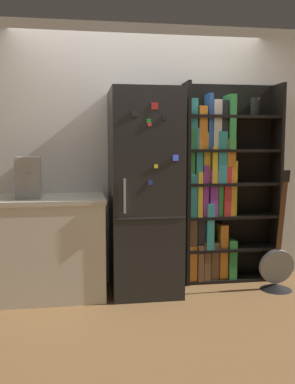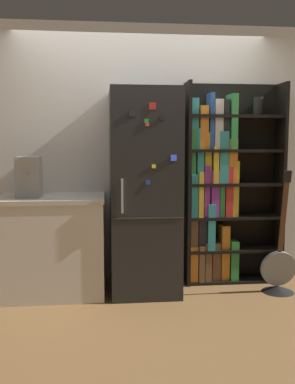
{
  "view_description": "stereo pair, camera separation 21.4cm",
  "coord_description": "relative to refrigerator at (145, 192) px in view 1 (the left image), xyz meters",
  "views": [
    {
      "loc": [
        -0.6,
        -3.86,
        1.42
      ],
      "look_at": [
        0.03,
        0.15,
        0.96
      ],
      "focal_mm": 40.0,
      "sensor_mm": 36.0,
      "label": 1
    },
    {
      "loc": [
        -0.39,
        -3.89,
        1.42
      ],
      "look_at": [
        0.03,
        0.15,
        0.96
      ],
      "focal_mm": 40.0,
      "sensor_mm": 36.0,
      "label": 2
    }
  ],
  "objects": [
    {
      "name": "wall_back",
      "position": [
        0.0,
        0.36,
        0.34
      ],
      "size": [
        8.0,
        0.05,
        2.6
      ],
      "color": "white",
      "rests_on": "ground_plane"
    },
    {
      "name": "guitar",
      "position": [
        1.27,
        -0.19,
        -0.79
      ],
      "size": [
        0.34,
        0.31,
        1.18
      ],
      "color": "black",
      "rests_on": "ground_plane"
    },
    {
      "name": "espresso_machine",
      "position": [
        -1.06,
        -0.03,
        0.16
      ],
      "size": [
        0.21,
        0.29,
        0.37
      ],
      "color": "#A5A39E",
      "rests_on": "kitchen_counter"
    },
    {
      "name": "refrigerator",
      "position": [
        0.0,
        0.0,
        0.0
      ],
      "size": [
        0.64,
        0.69,
        1.91
      ],
      "color": "black",
      "rests_on": "ground_plane"
    },
    {
      "name": "ground_plane",
      "position": [
        0.0,
        -0.12,
        -0.96
      ],
      "size": [
        16.0,
        16.0,
        0.0
      ],
      "primitive_type": "plane",
      "color": "olive"
    },
    {
      "name": "bookshelf",
      "position": [
        0.8,
        0.21,
        0.01
      ],
      "size": [
        0.99,
        0.29,
        2.02
      ],
      "color": "black",
      "rests_on": "ground_plane"
    },
    {
      "name": "kitchen_counter",
      "position": [
        -0.87,
        0.01,
        -0.49
      ],
      "size": [
        0.99,
        0.67,
        0.93
      ],
      "color": "silver",
      "rests_on": "ground_plane"
    }
  ]
}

